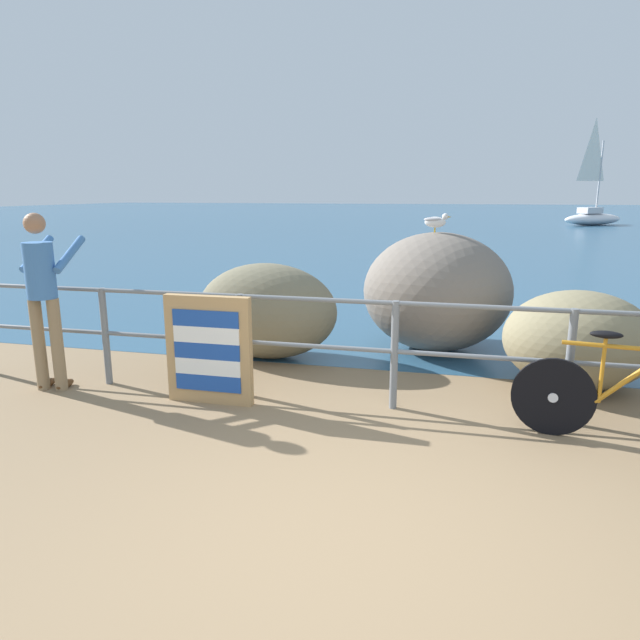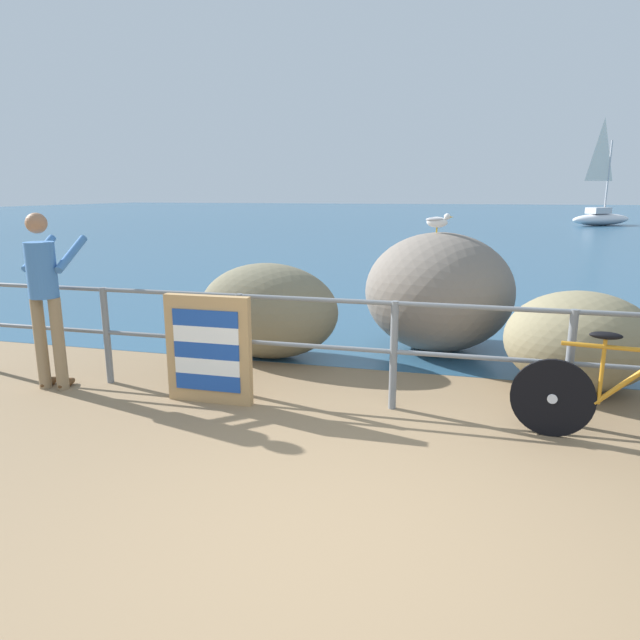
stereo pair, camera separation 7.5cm
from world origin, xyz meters
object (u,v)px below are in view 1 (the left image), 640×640
bicycle (625,398)px  sailboat (593,213)px  breakwater_boulder_right (577,340)px  seagull (436,221)px  breakwater_boulder_left (267,311)px  person_at_railing (44,294)px  breakwater_boulder_main (437,292)px  folded_deckchair_stack (209,350)px

bicycle → sailboat: (6.70, 32.44, 0.32)m
breakwater_boulder_right → seagull: (-1.51, 1.10, 1.12)m
sailboat → breakwater_boulder_right: bearing=-139.8°
breakwater_boulder_right → seagull: 2.18m
seagull → sailboat: bearing=84.2°
breakwater_boulder_left → sailboat: sailboat is taller
person_at_railing → breakwater_boulder_main: bearing=-61.3°
bicycle → breakwater_boulder_main: size_ratio=0.91×
breakwater_boulder_main → breakwater_boulder_left: size_ratio=1.08×
person_at_railing → breakwater_boulder_right: size_ratio=1.21×
breakwater_boulder_right → sailboat: bearing=77.7°
breakwater_boulder_left → seagull: (1.91, 0.81, 1.05)m
breakwater_boulder_right → sailboat: size_ratio=0.24×
breakwater_boulder_left → seagull: 2.33m
breakwater_boulder_left → sailboat: size_ratio=0.28×
breakwater_boulder_main → sailboat: sailboat is taller
folded_deckchair_stack → sailboat: (10.28, 32.35, 0.19)m
person_at_railing → breakwater_boulder_left: bearing=-52.9°
breakwater_boulder_right → bicycle: bearing=-85.7°
breakwater_boulder_left → seagull: bearing=22.9°
bicycle → breakwater_boulder_left: bearing=162.2°
bicycle → seagull: (-1.61, 2.46, 1.24)m
sailboat → breakwater_boulder_left: bearing=-145.8°
person_at_railing → breakwater_boulder_right: bearing=-80.5°
breakwater_boulder_right → folded_deckchair_stack: bearing=-160.0°
bicycle → folded_deckchair_stack: 3.58m
breakwater_boulder_left → sailboat: 32.44m
folded_deckchair_stack → seagull: (1.97, 2.36, 1.11)m
breakwater_boulder_main → breakwater_boulder_right: size_ratio=1.26×
person_at_railing → sailboat: (12.00, 32.37, -0.28)m
person_at_railing → breakwater_boulder_right: 5.38m
folded_deckchair_stack → breakwater_boulder_left: breakwater_boulder_left is taller
breakwater_boulder_main → breakwater_boulder_right: 1.87m
breakwater_boulder_main → breakwater_boulder_left: bearing=-156.3°
person_at_railing → sailboat: size_ratio=0.29×
bicycle → seagull: seagull is taller
person_at_railing → breakwater_boulder_main: 4.48m
person_at_railing → breakwater_boulder_right: person_at_railing is taller
person_at_railing → seagull: bearing=-61.6°
bicycle → breakwater_boulder_right: bearing=101.6°
breakwater_boulder_main → folded_deckchair_stack: bearing=-129.9°
bicycle → folded_deckchair_stack: bearing=-174.2°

